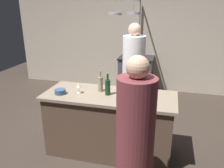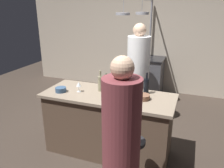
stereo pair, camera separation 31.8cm
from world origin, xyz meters
name	(u,v)px [view 1 (the left image)]	position (x,y,z in m)	size (l,w,h in m)	color
ground_plane	(109,151)	(0.00, 0.00, 0.00)	(9.00, 9.00, 0.00)	#382D26
back_wall	(140,37)	(0.00, 2.85, 1.30)	(6.40, 0.16, 2.60)	#BCAD99
kitchen_island	(109,124)	(0.00, 0.00, 0.45)	(1.80, 0.72, 0.90)	brown
stove_range	(136,75)	(0.00, 2.45, 0.45)	(0.80, 0.64, 0.89)	#47474C
chef	(133,80)	(0.17, 0.94, 0.83)	(0.38, 0.38, 1.78)	white
bar_stool_right	(141,162)	(0.53, -0.62, 0.38)	(0.28, 0.28, 0.68)	#4C4C51
guest_right	(135,149)	(0.51, -0.96, 0.77)	(0.35, 0.35, 1.67)	brown
overhead_pot_rack	(131,25)	(-0.07, 2.03, 1.64)	(0.61, 1.34, 2.17)	gray
pepper_mill	(127,93)	(0.27, -0.13, 1.01)	(0.05, 0.05, 0.21)	#382319
wine_bottle_red	(108,87)	(-0.02, -0.01, 1.01)	(0.07, 0.07, 0.29)	#143319
wine_bottle_white	(100,84)	(-0.15, 0.09, 1.01)	(0.07, 0.07, 0.29)	gray
wine_bottle_dark	(146,85)	(0.48, 0.20, 1.01)	(0.07, 0.07, 0.30)	black
wine_glass_near_right_guest	(79,86)	(-0.42, -0.05, 1.01)	(0.07, 0.07, 0.15)	silver
wine_glass_near_left_guest	(123,83)	(0.14, 0.21, 1.01)	(0.07, 0.07, 0.15)	silver
mixing_bowl_ceramic	(130,91)	(0.26, 0.12, 0.93)	(0.16, 0.16, 0.06)	silver
mixing_bowl_wooden	(145,96)	(0.48, 0.00, 0.93)	(0.18, 0.18, 0.06)	brown
mixing_bowl_blue	(60,92)	(-0.65, -0.14, 0.93)	(0.15, 0.15, 0.06)	#334C6B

